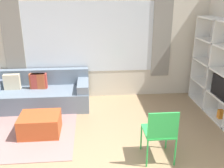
{
  "coord_description": "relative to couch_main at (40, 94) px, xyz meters",
  "views": [
    {
      "loc": [
        0.01,
        -2.41,
        2.39
      ],
      "look_at": [
        0.39,
        1.85,
        0.85
      ],
      "focal_mm": 40.0,
      "sensor_mm": 36.0,
      "label": 1
    }
  ],
  "objects": [
    {
      "name": "wall_back",
      "position": [
        1.13,
        0.5,
        1.07
      ],
      "size": [
        6.76,
        0.11,
        2.7
      ],
      "color": "beige",
      "rests_on": "ground_plane"
    },
    {
      "name": "ottoman",
      "position": [
        0.21,
        -1.23,
        -0.11
      ],
      "size": [
        0.71,
        0.57,
        0.37
      ],
      "color": "#B74C23",
      "rests_on": "ground_plane"
    },
    {
      "name": "couch_main",
      "position": [
        0.0,
        0.0,
        0.0
      ],
      "size": [
        2.15,
        0.92,
        0.77
      ],
      "color": "slate",
      "rests_on": "ground_plane"
    },
    {
      "name": "folding_chair",
      "position": [
        2.13,
        -2.18,
        0.23
      ],
      "size": [
        0.44,
        0.46,
        0.86
      ],
      "rotation": [
        0.0,
        0.0,
        3.14
      ],
      "color": "green",
      "rests_on": "ground_plane"
    },
    {
      "name": "area_rug",
      "position": [
        -0.36,
        -1.18,
        -0.28
      ],
      "size": [
        2.36,
        1.82,
        0.01
      ],
      "primitive_type": "cube",
      "color": "gray",
      "rests_on": "ground_plane"
    }
  ]
}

